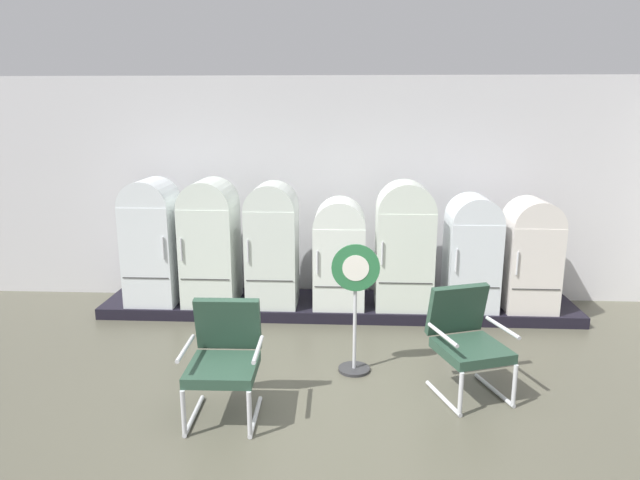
# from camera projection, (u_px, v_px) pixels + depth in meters

# --- Properties ---
(ground) EXTENTS (12.00, 10.00, 0.05)m
(ground) POSITION_uv_depth(u_px,v_px,m) (330.00, 450.00, 4.42)
(ground) COLOR #525042
(back_wall) EXTENTS (11.76, 0.12, 3.00)m
(back_wall) POSITION_uv_depth(u_px,v_px,m) (340.00, 189.00, 7.62)
(back_wall) COLOR silver
(back_wall) RESTS_ON ground
(display_plinth) EXTENTS (6.05, 0.95, 0.14)m
(display_plinth) POSITION_uv_depth(u_px,v_px,m) (338.00, 306.00, 7.34)
(display_plinth) COLOR black
(display_plinth) RESTS_ON ground
(refrigerator_0) EXTENTS (0.62, 0.67, 1.59)m
(refrigerator_0) POSITION_uv_depth(u_px,v_px,m) (152.00, 237.00, 7.14)
(refrigerator_0) COLOR white
(refrigerator_0) RESTS_ON display_plinth
(refrigerator_1) EXTENTS (0.66, 0.71, 1.59)m
(refrigerator_1) POSITION_uv_depth(u_px,v_px,m) (210.00, 238.00, 7.12)
(refrigerator_1) COLOR silver
(refrigerator_1) RESTS_ON display_plinth
(refrigerator_2) EXTENTS (0.62, 0.62, 1.56)m
(refrigerator_2) POSITION_uv_depth(u_px,v_px,m) (272.00, 241.00, 7.04)
(refrigerator_2) COLOR silver
(refrigerator_2) RESTS_ON display_plinth
(refrigerator_3) EXTENTS (0.63, 0.65, 1.36)m
(refrigerator_3) POSITION_uv_depth(u_px,v_px,m) (339.00, 250.00, 7.04)
(refrigerator_3) COLOR white
(refrigerator_3) RESTS_ON display_plinth
(refrigerator_4) EXTENTS (0.70, 0.62, 1.58)m
(refrigerator_4) POSITION_uv_depth(u_px,v_px,m) (404.00, 242.00, 6.95)
(refrigerator_4) COLOR silver
(refrigerator_4) RESTS_ON display_plinth
(refrigerator_5) EXTENTS (0.61, 0.67, 1.42)m
(refrigerator_5) POSITION_uv_depth(u_px,v_px,m) (472.00, 249.00, 6.95)
(refrigerator_5) COLOR white
(refrigerator_5) RESTS_ON display_plinth
(refrigerator_6) EXTENTS (0.62, 0.66, 1.38)m
(refrigerator_6) POSITION_uv_depth(u_px,v_px,m) (530.00, 251.00, 6.92)
(refrigerator_6) COLOR silver
(refrigerator_6) RESTS_ON display_plinth
(armchair_left) EXTENTS (0.65, 0.71, 0.99)m
(armchair_left) POSITION_uv_depth(u_px,v_px,m) (225.00, 354.00, 4.80)
(armchair_left) COLOR silver
(armchair_left) RESTS_ON ground
(armchair_right) EXTENTS (0.78, 0.84, 0.99)m
(armchair_right) POSITION_uv_depth(u_px,v_px,m) (466.00, 337.00, 5.16)
(armchair_right) COLOR silver
(armchair_right) RESTS_ON ground
(sign_stand) EXTENTS (0.47, 0.32, 1.32)m
(sign_stand) POSITION_uv_depth(u_px,v_px,m) (355.00, 311.00, 5.53)
(sign_stand) COLOR #2D2D30
(sign_stand) RESTS_ON ground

